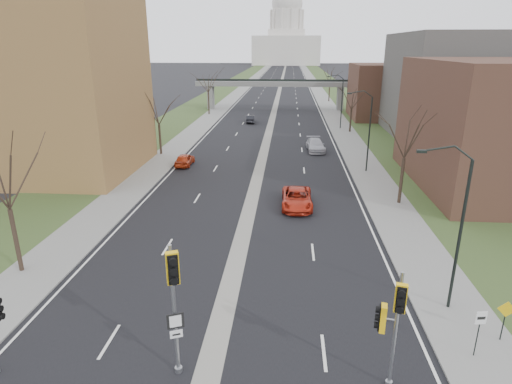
# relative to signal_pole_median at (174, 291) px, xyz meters

# --- Properties ---
(ground) EXTENTS (700.00, 700.00, 0.00)m
(ground) POSITION_rel_signal_pole_median_xyz_m (1.14, -0.03, -4.16)
(ground) COLOR black
(ground) RESTS_ON ground
(road_surface) EXTENTS (20.00, 600.00, 0.01)m
(road_surface) POSITION_rel_signal_pole_median_xyz_m (1.14, 149.97, -4.16)
(road_surface) COLOR black
(road_surface) RESTS_ON ground
(median_strip) EXTENTS (1.20, 600.00, 0.02)m
(median_strip) POSITION_rel_signal_pole_median_xyz_m (1.14, 149.97, -4.16)
(median_strip) COLOR gray
(median_strip) RESTS_ON ground
(sidewalk_right) EXTENTS (4.00, 600.00, 0.12)m
(sidewalk_right) POSITION_rel_signal_pole_median_xyz_m (13.14, 149.97, -4.10)
(sidewalk_right) COLOR gray
(sidewalk_right) RESTS_ON ground
(sidewalk_left) EXTENTS (4.00, 600.00, 0.12)m
(sidewalk_left) POSITION_rel_signal_pole_median_xyz_m (-10.86, 149.97, -4.10)
(sidewalk_left) COLOR gray
(sidewalk_left) RESTS_ON ground
(grass_verge_right) EXTENTS (8.00, 600.00, 0.10)m
(grass_verge_right) POSITION_rel_signal_pole_median_xyz_m (19.14, 149.97, -4.11)
(grass_verge_right) COLOR #344921
(grass_verge_right) RESTS_ON ground
(grass_verge_left) EXTENTS (8.00, 600.00, 0.10)m
(grass_verge_left) POSITION_rel_signal_pole_median_xyz_m (-16.86, 149.97, -4.11)
(grass_verge_left) COLOR #344921
(grass_verge_left) RESTS_ON ground
(apartment_building) EXTENTS (25.00, 16.00, 22.00)m
(apartment_building) POSITION_rel_signal_pole_median_xyz_m (-24.86, 29.97, 6.84)
(apartment_building) COLOR brown
(apartment_building) RESTS_ON ground
(commercial_block_near) EXTENTS (16.00, 20.00, 12.00)m
(commercial_block_near) POSITION_rel_signal_pole_median_xyz_m (25.14, 27.97, 1.84)
(commercial_block_near) COLOR #4B2F23
(commercial_block_near) RESTS_ON ground
(commercial_block_mid) EXTENTS (18.00, 22.00, 15.00)m
(commercial_block_mid) POSITION_rel_signal_pole_median_xyz_m (29.14, 51.97, 3.34)
(commercial_block_mid) COLOR #514E4A
(commercial_block_mid) RESTS_ON ground
(commercial_block_far) EXTENTS (14.00, 14.00, 10.00)m
(commercial_block_far) POSITION_rel_signal_pole_median_xyz_m (23.14, 69.97, 0.84)
(commercial_block_far) COLOR #4B2F23
(commercial_block_far) RESTS_ON ground
(pedestrian_bridge) EXTENTS (34.00, 3.00, 6.45)m
(pedestrian_bridge) POSITION_rel_signal_pole_median_xyz_m (1.14, 79.97, 0.68)
(pedestrian_bridge) COLOR slate
(pedestrian_bridge) RESTS_ON ground
(capitol) EXTENTS (48.00, 42.00, 55.75)m
(capitol) POSITION_rel_signal_pole_median_xyz_m (1.14, 319.97, 14.44)
(capitol) COLOR beige
(capitol) RESTS_ON ground
(streetlight_near) EXTENTS (2.61, 0.20, 8.70)m
(streetlight_near) POSITION_rel_signal_pole_median_xyz_m (12.13, 5.97, 2.79)
(streetlight_near) COLOR black
(streetlight_near) RESTS_ON sidewalk_right
(streetlight_mid) EXTENTS (2.61, 0.20, 8.70)m
(streetlight_mid) POSITION_rel_signal_pole_median_xyz_m (12.13, 31.97, 2.79)
(streetlight_mid) COLOR black
(streetlight_mid) RESTS_ON sidewalk_right
(streetlight_far) EXTENTS (2.61, 0.20, 8.70)m
(streetlight_far) POSITION_rel_signal_pole_median_xyz_m (12.13, 57.97, 2.79)
(streetlight_far) COLOR black
(streetlight_far) RESTS_ON sidewalk_right
(tree_left_a) EXTENTS (7.20, 7.20, 9.40)m
(tree_left_a) POSITION_rel_signal_pole_median_xyz_m (-11.86, 7.97, 2.47)
(tree_left_a) COLOR #382B21
(tree_left_a) RESTS_ON sidewalk_left
(tree_left_b) EXTENTS (6.75, 6.75, 8.81)m
(tree_left_b) POSITION_rel_signal_pole_median_xyz_m (-11.86, 37.97, 2.07)
(tree_left_b) COLOR #382B21
(tree_left_b) RESTS_ON sidewalk_left
(tree_left_c) EXTENTS (7.65, 7.65, 9.99)m
(tree_left_c) POSITION_rel_signal_pole_median_xyz_m (-11.86, 71.97, 2.88)
(tree_left_c) COLOR #382B21
(tree_left_c) RESTS_ON sidewalk_left
(tree_right_a) EXTENTS (7.20, 7.20, 9.40)m
(tree_right_a) POSITION_rel_signal_pole_median_xyz_m (14.14, 21.97, 2.47)
(tree_right_a) COLOR #382B21
(tree_right_a) RESTS_ON sidewalk_right
(tree_right_b) EXTENTS (6.30, 6.30, 8.22)m
(tree_right_b) POSITION_rel_signal_pole_median_xyz_m (14.14, 54.97, 1.66)
(tree_right_b) COLOR #382B21
(tree_right_b) RESTS_ON sidewalk_right
(tree_right_c) EXTENTS (7.65, 7.65, 9.99)m
(tree_right_c) POSITION_rel_signal_pole_median_xyz_m (14.14, 94.97, 2.88)
(tree_right_c) COLOR #382B21
(tree_right_c) RESTS_ON sidewalk_right
(signal_pole_median) EXTENTS (0.85, 1.00, 5.97)m
(signal_pole_median) POSITION_rel_signal_pole_median_xyz_m (0.00, 0.00, 0.00)
(signal_pole_median) COLOR gray
(signal_pole_median) RESTS_ON ground
(signal_pole_right) EXTENTS (0.88, 1.08, 5.23)m
(signal_pole_right) POSITION_rel_signal_pole_median_xyz_m (8.42, 0.07, -0.74)
(signal_pole_right) COLOR gray
(signal_pole_right) RESTS_ON ground
(speed_limit_sign) EXTENTS (0.49, 0.10, 2.29)m
(speed_limit_sign) POSITION_rel_signal_pole_median_xyz_m (12.76, 2.17, -2.47)
(speed_limit_sign) COLOR black
(speed_limit_sign) RESTS_ON sidewalk_right
(warning_sign) EXTENTS (0.81, 0.15, 2.08)m
(warning_sign) POSITION_rel_signal_pole_median_xyz_m (14.44, 3.39, -2.70)
(warning_sign) COLOR black
(warning_sign) RESTS_ON sidewalk_right
(car_left_near) EXTENTS (1.70, 4.19, 1.42)m
(car_left_near) POSITION_rel_signal_pole_median_xyz_m (-7.63, 33.12, -3.45)
(car_left_near) COLOR #B03214
(car_left_near) RESTS_ON ground
(car_left_far) EXTENTS (1.75, 4.16, 1.34)m
(car_left_far) POSITION_rel_signal_pole_median_xyz_m (-2.63, 62.81, -3.49)
(car_left_far) COLOR black
(car_left_far) RESTS_ON ground
(car_right_near) EXTENTS (2.61, 5.57, 1.54)m
(car_right_near) POSITION_rel_signal_pole_median_xyz_m (5.16, 20.54, -3.39)
(car_right_near) COLOR #B32513
(car_right_near) RESTS_ON ground
(car_right_mid) EXTENTS (2.58, 5.53, 1.56)m
(car_right_mid) POSITION_rel_signal_pole_median_xyz_m (7.89, 41.54, -3.38)
(car_right_mid) COLOR #A0A0A8
(car_right_mid) RESTS_ON ground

